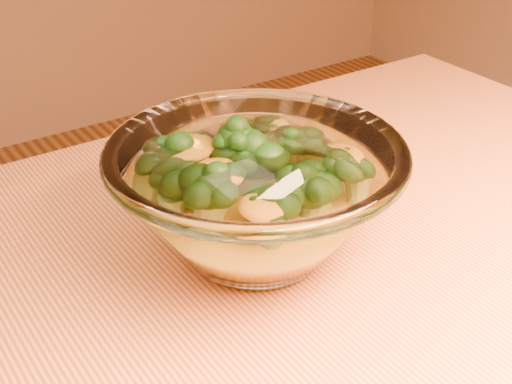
% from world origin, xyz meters
% --- Properties ---
extents(glass_bowl, '(0.24, 0.24, 0.11)m').
position_xyz_m(glass_bowl, '(0.11, 0.12, 0.81)').
color(glass_bowl, white).
rests_on(glass_bowl, table).
extents(cheese_sauce, '(0.13, 0.13, 0.04)m').
position_xyz_m(cheese_sauce, '(0.11, 0.12, 0.78)').
color(cheese_sauce, orange).
rests_on(cheese_sauce, glass_bowl).
extents(broccoli_heap, '(0.16, 0.15, 0.08)m').
position_xyz_m(broccoli_heap, '(0.11, 0.13, 0.82)').
color(broccoli_heap, black).
rests_on(broccoli_heap, cheese_sauce).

